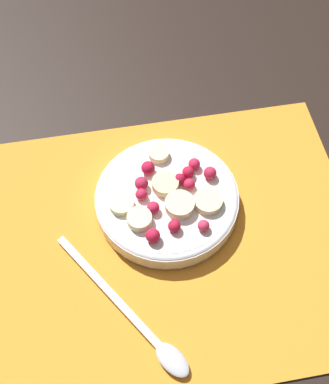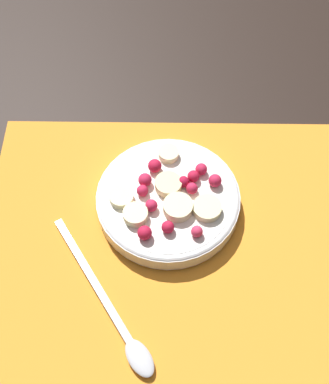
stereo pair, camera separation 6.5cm
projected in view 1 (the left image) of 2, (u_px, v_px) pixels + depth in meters
ground_plane at (174, 241)px, 0.66m from camera, size 3.00×3.00×0.00m
placemat at (174, 240)px, 0.66m from camera, size 0.46×0.37×0.01m
fruit_bowl at (165, 199)px, 0.67m from camera, size 0.18×0.18×0.04m
spoon at (144, 329)px, 0.59m from camera, size 0.13×0.20×0.01m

